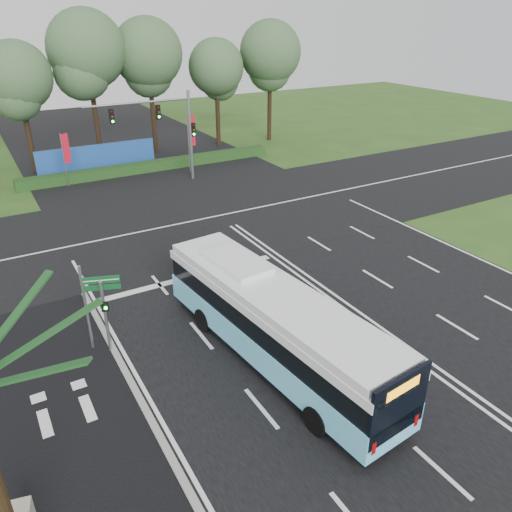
{
  "coord_description": "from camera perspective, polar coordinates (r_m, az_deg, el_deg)",
  "views": [
    {
      "loc": [
        -13.36,
        -16.28,
        12.39
      ],
      "look_at": [
        -2.75,
        2.0,
        1.99
      ],
      "focal_mm": 35.0,
      "sensor_mm": 36.0,
      "label": 1
    }
  ],
  "objects": [
    {
      "name": "city_bus",
      "position": [
        19.1,
        2.08,
        -7.75
      ],
      "size": [
        3.64,
        12.17,
        3.44
      ],
      "rotation": [
        0.0,
        0.0,
        0.1
      ],
      "color": "#6BD2F9",
      "rests_on": "ground"
    },
    {
      "name": "ground",
      "position": [
        24.44,
        7.97,
        -4.56
      ],
      "size": [
        120.0,
        120.0,
        0.0
      ],
      "primitive_type": "plane",
      "color": "#294F1A",
      "rests_on": "ground"
    },
    {
      "name": "traffic_light_gantry",
      "position": [
        39.96,
        -10.03,
        14.66
      ],
      "size": [
        8.41,
        0.28,
        7.0
      ],
      "color": "gray",
      "rests_on": "ground"
    },
    {
      "name": "eucalyptus_row",
      "position": [
        47.09,
        -20.71,
        20.47
      ],
      "size": [
        42.27,
        7.73,
        12.88
      ],
      "color": "black",
      "rests_on": "ground"
    },
    {
      "name": "street_sign",
      "position": [
        20.44,
        -18.11,
        -4.49
      ],
      "size": [
        1.41,
        0.57,
        3.8
      ],
      "rotation": [
        0.0,
        0.0,
        -0.35
      ],
      "color": "gray",
      "rests_on": "ground"
    },
    {
      "name": "pedestrian_signal",
      "position": [
        20.38,
        -16.8,
        -6.49
      ],
      "size": [
        0.3,
        0.41,
        3.24
      ],
      "rotation": [
        0.0,
        0.0,
        -0.37
      ],
      "color": "gray",
      "rests_on": "ground"
    },
    {
      "name": "blue_hoarding",
      "position": [
        45.7,
        -17.67,
        10.67
      ],
      "size": [
        10.0,
        0.3,
        2.2
      ],
      "primitive_type": "cube",
      "color": "#1C4898",
      "rests_on": "ground"
    },
    {
      "name": "banner_flag_mid",
      "position": [
        43.17,
        -7.48,
        13.63
      ],
      "size": [
        0.71,
        0.16,
        4.87
      ],
      "rotation": [
        0.0,
        0.0,
        0.15
      ],
      "color": "gray",
      "rests_on": "ground"
    },
    {
      "name": "road_main",
      "position": [
        24.43,
        7.98,
        -4.52
      ],
      "size": [
        20.0,
        120.0,
        0.04
      ],
      "primitive_type": "cube",
      "color": "black",
      "rests_on": "ground"
    },
    {
      "name": "bike_path",
      "position": [
        18.17,
        -20.15,
        -18.73
      ],
      "size": [
        5.0,
        18.0,
        0.06
      ],
      "primitive_type": "cube",
      "color": "black",
      "rests_on": "ground"
    },
    {
      "name": "kerb_strip",
      "position": [
        18.42,
        -12.6,
        -16.64
      ],
      "size": [
        0.25,
        18.0,
        0.12
      ],
      "primitive_type": "cube",
      "color": "gray",
      "rests_on": "ground"
    },
    {
      "name": "road_cross",
      "position": [
        33.63,
        -4.52,
        4.53
      ],
      "size": [
        120.0,
        14.0,
        0.05
      ],
      "primitive_type": "cube",
      "color": "black",
      "rests_on": "ground"
    },
    {
      "name": "hedge",
      "position": [
        44.56,
        -11.73,
        10.04
      ],
      "size": [
        22.0,
        1.2,
        0.8
      ],
      "primitive_type": "cube",
      "color": "#183814",
      "rests_on": "ground"
    },
    {
      "name": "banner_flag_left",
      "position": [
        41.57,
        -20.93,
        11.09
      ],
      "size": [
        0.6,
        0.24,
        4.19
      ],
      "rotation": [
        0.0,
        0.0,
        0.32
      ],
      "color": "gray",
      "rests_on": "ground"
    }
  ]
}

